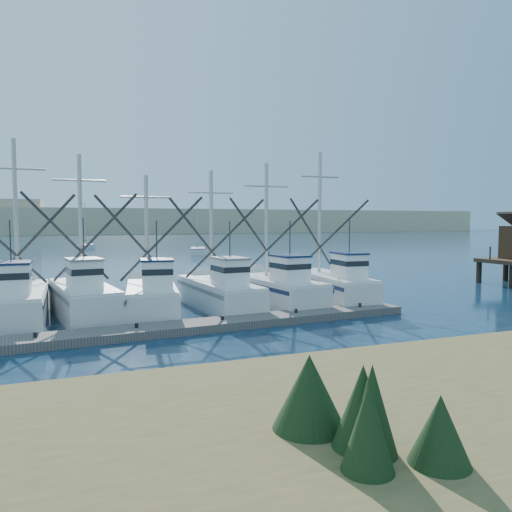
# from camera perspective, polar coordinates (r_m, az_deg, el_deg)

# --- Properties ---
(ground) EXTENTS (500.00, 500.00, 0.00)m
(ground) POSITION_cam_1_polar(r_m,az_deg,el_deg) (21.11, 17.45, -9.81)
(ground) COLOR #0B2033
(ground) RESTS_ON ground
(shore_bank) EXTENTS (40.00, 10.00, 1.60)m
(shore_bank) POSITION_cam_1_polar(r_m,az_deg,el_deg) (8.77, 17.65, -24.60)
(shore_bank) COLOR #4C422D
(shore_bank) RESTS_ON ground
(floating_dock) EXTENTS (28.15, 4.28, 0.37)m
(floating_dock) POSITION_cam_1_polar(r_m,az_deg,el_deg) (22.38, -13.49, -8.45)
(floating_dock) COLOR #645F5A
(floating_dock) RESTS_ON ground
(dune_ridge) EXTENTS (360.00, 60.00, 10.00)m
(dune_ridge) POSITION_cam_1_polar(r_m,az_deg,el_deg) (226.31, -18.07, 3.81)
(dune_ridge) COLOR tan
(dune_ridge) RESTS_ON ground
(trawler_fleet) EXTENTS (28.07, 8.68, 9.39)m
(trawler_fleet) POSITION_cam_1_polar(r_m,az_deg,el_deg) (27.10, -14.08, -4.59)
(trawler_fleet) COLOR silver
(trawler_fleet) RESTS_ON ground
(sailboat_near) EXTENTS (3.34, 5.80, 8.10)m
(sailboat_near) POSITION_cam_1_polar(r_m,az_deg,el_deg) (75.08, -6.67, 0.55)
(sailboat_near) COLOR silver
(sailboat_near) RESTS_ON ground
(sailboat_far) EXTENTS (3.29, 5.59, 8.10)m
(sailboat_far) POSITION_cam_1_polar(r_m,az_deg,el_deg) (89.55, -18.85, 0.93)
(sailboat_far) COLOR silver
(sailboat_far) RESTS_ON ground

